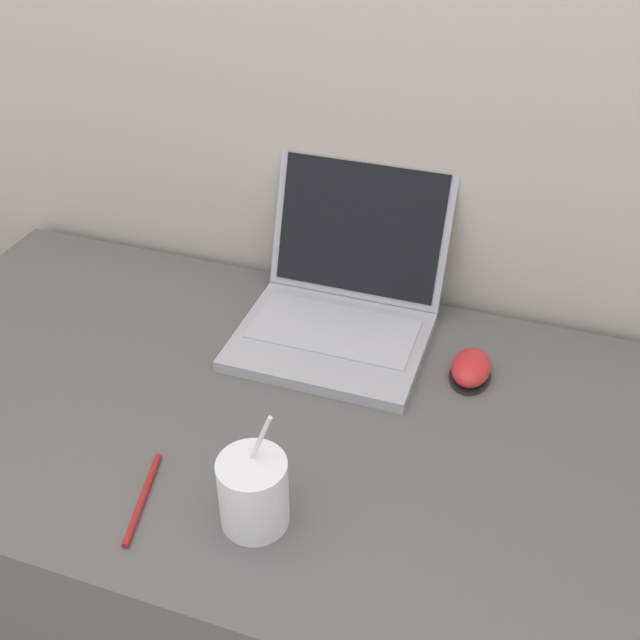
% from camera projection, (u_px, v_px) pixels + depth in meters
% --- Properties ---
extents(desk, '(1.28, 0.70, 0.71)m').
position_uv_depth(desk, '(262.00, 549.00, 1.35)').
color(desk, '#5B5651').
rests_on(desk, ground_plane).
extents(laptop, '(0.31, 0.34, 0.26)m').
position_uv_depth(laptop, '(342.00, 298.00, 1.26)').
color(laptop, '#ADADB2').
rests_on(laptop, desk).
extents(drink_cup, '(0.09, 0.09, 0.17)m').
position_uv_depth(drink_cup, '(253.00, 491.00, 0.93)').
color(drink_cup, white).
rests_on(drink_cup, desk).
extents(computer_mouse, '(0.07, 0.10, 0.04)m').
position_uv_depth(computer_mouse, '(471.00, 369.00, 1.18)').
color(computer_mouse, black).
rests_on(computer_mouse, desk).
extents(pen, '(0.04, 0.15, 0.01)m').
position_uv_depth(pen, '(143.00, 498.00, 0.98)').
color(pen, '#A51E1E').
rests_on(pen, desk).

